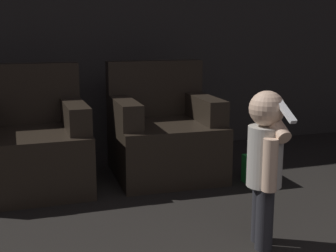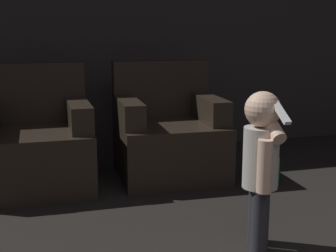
# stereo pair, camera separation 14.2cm
# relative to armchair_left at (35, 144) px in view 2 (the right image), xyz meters

# --- Properties ---
(wall_back) EXTENTS (8.40, 0.05, 2.60)m
(wall_back) POSITION_rel_armchair_left_xyz_m (0.73, 0.92, 0.97)
(wall_back) COLOR #33302D
(wall_back) RESTS_ON ground_plane
(armchair_left) EXTENTS (0.84, 0.85, 0.93)m
(armchair_left) POSITION_rel_armchair_left_xyz_m (0.00, 0.00, 0.00)
(armchair_left) COLOR black
(armchair_left) RESTS_ON ground_plane
(armchair_right) EXTENTS (0.87, 0.88, 0.93)m
(armchair_right) POSITION_rel_armchair_left_xyz_m (1.07, -0.00, 0.00)
(armchair_right) COLOR black
(armchair_right) RESTS_ON ground_plane
(person_toddler) EXTENTS (0.19, 0.34, 0.88)m
(person_toddler) POSITION_rel_armchair_left_xyz_m (1.18, -1.47, 0.19)
(person_toddler) COLOR #28282D
(person_toddler) RESTS_ON ground_plane
(toy_backpack) EXTENTS (0.21, 0.19, 0.22)m
(toy_backpack) POSITION_rel_armchair_left_xyz_m (1.71, -0.48, -0.22)
(toy_backpack) COLOR green
(toy_backpack) RESTS_ON ground_plane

